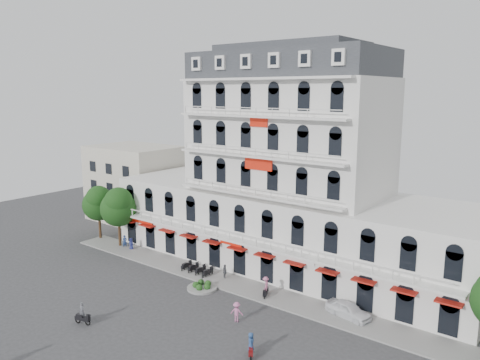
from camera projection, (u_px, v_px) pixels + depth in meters
name	position (u px, v px, depth m)	size (l,w,h in m)	color
ground	(183.00, 319.00, 42.97)	(120.00, 120.00, 0.00)	#38383A
sidewalk	(242.00, 286.00, 49.96)	(53.00, 4.00, 0.16)	gray
main_building	(288.00, 183.00, 55.13)	(45.00, 15.00, 25.80)	silver
flank_building_west	(135.00, 183.00, 75.38)	(14.00, 10.00, 12.00)	beige
traffic_island	(202.00, 287.00, 49.39)	(3.20, 3.20, 1.60)	gray
parked_scooter_row	(197.00, 274.00, 53.62)	(4.40, 1.80, 1.10)	black
tree_west_outer	(99.00, 202.00, 65.27)	(4.50, 4.48, 7.76)	#382314
tree_west_inner	(118.00, 206.00, 61.82)	(4.76, 4.76, 8.25)	#382314
parked_car	(348.00, 310.00, 43.07)	(1.78, 4.44, 1.51)	white
rider_west	(82.00, 315.00, 41.81)	(1.67, 0.74, 2.10)	black
rider_east	(251.00, 345.00, 36.69)	(1.15, 1.46, 2.03)	maroon
rider_center	(266.00, 286.00, 47.24)	(1.05, 1.61, 2.21)	black
pedestrian_left	(131.00, 244.00, 61.41)	(0.80, 0.52, 1.64)	navy
pedestrian_mid	(225.00, 272.00, 51.86)	(1.01, 0.42, 1.72)	#54555B
pedestrian_right	(237.00, 312.00, 42.32)	(1.20, 0.69, 1.85)	#CF6DA3
pedestrian_far	(125.00, 242.00, 62.17)	(0.64, 0.42, 1.77)	navy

